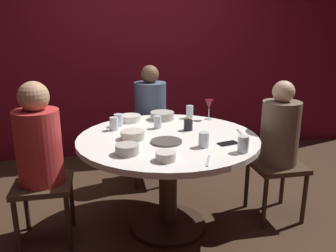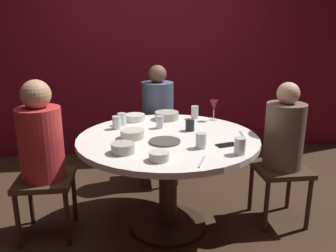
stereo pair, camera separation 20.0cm
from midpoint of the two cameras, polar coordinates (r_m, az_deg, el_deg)
name	(u,v)px [view 1 (the left image)]	position (r m, az deg, el deg)	size (l,w,h in m)	color
ground_plane	(168,226)	(2.88, -2.07, -16.16)	(8.00, 8.00, 0.00)	#382619
back_wall	(138,47)	(4.23, -6.28, 12.78)	(6.00, 0.10, 2.60)	maroon
dining_table	(168,156)	(2.61, -2.20, -4.98)	(1.34, 1.34, 0.75)	silver
seated_diner_left	(39,147)	(2.59, -22.62, -3.20)	(0.40, 0.40, 1.19)	#3F2D1E
seated_diner_back	(150,112)	(3.42, -4.61, 2.33)	(0.40, 0.40, 1.18)	#3F2D1E
seated_diner_right	(279,136)	(2.85, 16.01, -1.55)	(0.40, 0.40, 1.14)	#3F2D1E
candle_holder	(188,125)	(2.70, 1.24, 0.15)	(0.07, 0.07, 0.10)	black
wine_glass	(209,105)	(3.01, 4.91, 3.45)	(0.08, 0.08, 0.18)	silver
dinner_plate	(166,141)	(2.42, -2.63, -2.60)	(0.22, 0.22, 0.01)	#4C4742
cell_phone	(228,143)	(2.41, 7.52, -2.88)	(0.07, 0.14, 0.01)	black
bowl_serving_large	(162,116)	(3.02, -2.86, 1.70)	(0.21, 0.21, 0.07)	#B2ADA3
bowl_salad_center	(130,118)	(2.99, -8.14, 1.26)	(0.18, 0.18, 0.05)	silver
bowl_small_white	(166,156)	(2.10, -3.14, -5.04)	(0.13, 0.13, 0.05)	beige
bowl_sauce_side	(133,135)	(2.52, -8.13, -1.49)	(0.17, 0.17, 0.06)	beige
bowl_rice_portion	(127,149)	(2.23, -9.33, -3.83)	(0.15, 0.15, 0.06)	#B2ADA3
cup_near_candle	(114,124)	(2.75, -10.96, 0.35)	(0.07, 0.07, 0.10)	silver
cup_by_left_diner	(118,120)	(2.85, -10.18, 0.91)	(0.07, 0.07, 0.10)	silver
cup_by_right_diner	(190,112)	(3.07, 1.73, 2.34)	(0.06, 0.06, 0.11)	silver
cup_center_front	(243,144)	(2.26, 9.82, -3.00)	(0.07, 0.07, 0.11)	silver
cup_far_edge	(204,140)	(2.32, 3.47, -2.30)	(0.07, 0.07, 0.10)	silver
cup_beside_wine	(158,122)	(2.76, -3.81, 0.61)	(0.06, 0.06, 0.10)	silver
fork_near_plate	(208,161)	(2.10, 3.96, -5.75)	(0.02, 0.18, 0.01)	#B7B7BC
knife_near_plate	(241,133)	(2.67, 9.79, -1.13)	(0.02, 0.18, 0.01)	#B7B7BC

